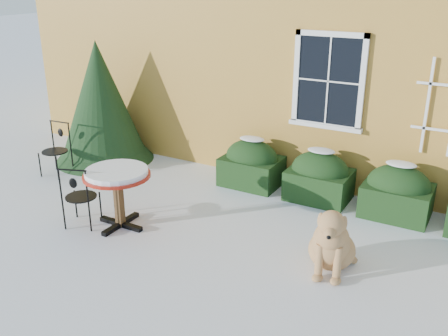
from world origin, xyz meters
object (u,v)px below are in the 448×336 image
Objects in this scene: evergreen_shrub at (101,114)px; patio_chair_far at (56,149)px; dog at (331,244)px; patio_chair_near at (80,196)px; bistro_table at (117,179)px.

evergreen_shrub is 1.21m from patio_chair_far.
dog is at bearing -17.96° from evergreen_shrub.
patio_chair_near is at bearing 178.69° from dog.
evergreen_shrub is 2.43× the size of bistro_table.
evergreen_shrub is at bearing 136.41° from bistro_table.
patio_chair_near is (1.75, -2.45, -0.49)m from evergreen_shrub.
bistro_table is 0.99× the size of patio_chair_far.
patio_chair_near is at bearing -54.41° from evergreen_shrub.
evergreen_shrub is 3.16m from bistro_table.
patio_chair_far is at bearing 156.46° from bistro_table.
dog is at bearing 169.24° from patio_chair_near.
patio_chair_far is (-1.96, 1.36, 0.01)m from patio_chair_near.
evergreen_shrub is at bearing -75.22° from patio_chair_near.
bistro_table is at bearing -173.43° from patio_chair_near.
bistro_table is at bearing 175.54° from dog.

